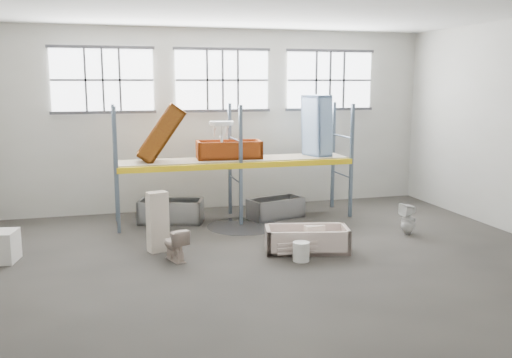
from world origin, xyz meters
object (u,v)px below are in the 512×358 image
object	(u,v)px
toilet_beige	(175,244)
rust_tub_flat	(229,150)
toilet_white	(408,219)
blue_tub_upright	(317,126)
bucket	(301,252)
bathtub_beige	(307,239)
cistern_tall	(158,222)
steel_tub_left	(171,211)
steel_tub_right	(276,208)

from	to	relation	value
toilet_beige	rust_tub_flat	size ratio (longest dim) A/B	0.40
toilet_white	blue_tub_upright	bearing A→B (deg)	-158.70
rust_tub_flat	bucket	xyz separation A→B (m)	(0.59, -3.87, -1.62)
bathtub_beige	rust_tub_flat	size ratio (longest dim) A/B	1.05
bathtub_beige	toilet_beige	distance (m)	2.78
cistern_tall	steel_tub_left	bearing A→B (deg)	59.40
bucket	toilet_beige	bearing A→B (deg)	163.28
bathtub_beige	blue_tub_upright	distance (m)	4.09
cistern_tall	blue_tub_upright	size ratio (longest dim) A/B	0.79
rust_tub_flat	steel_tub_right	bearing A→B (deg)	-13.86
cistern_tall	bucket	size ratio (longest dim) A/B	3.29
bathtub_beige	toilet_beige	bearing A→B (deg)	-169.75
bathtub_beige	toilet_beige	world-z (taller)	toilet_beige
steel_tub_left	blue_tub_upright	bearing A→B (deg)	-1.06
toilet_beige	toilet_white	world-z (taller)	toilet_white
blue_tub_upright	bucket	world-z (taller)	blue_tub_upright
cistern_tall	blue_tub_upright	world-z (taller)	blue_tub_upright
steel_tub_left	bathtub_beige	bearing A→B (deg)	-52.66
rust_tub_flat	cistern_tall	bearing A→B (deg)	-130.96
cistern_tall	toilet_white	distance (m)	5.82
steel_tub_right	rust_tub_flat	size ratio (longest dim) A/B	0.87
steel_tub_left	steel_tub_right	size ratio (longest dim) A/B	1.11
bathtub_beige	bucket	world-z (taller)	bathtub_beige
toilet_white	bucket	size ratio (longest dim) A/B	1.90
rust_tub_flat	blue_tub_upright	size ratio (longest dim) A/B	1.02
bathtub_beige	rust_tub_flat	bearing A→B (deg)	118.87
steel_tub_left	steel_tub_right	bearing A→B (deg)	-5.49
blue_tub_upright	bucket	xyz separation A→B (m)	(-1.80, -3.77, -2.20)
toilet_beige	cistern_tall	xyz separation A→B (m)	(-0.26, 0.71, 0.31)
bathtub_beige	steel_tub_right	distance (m)	2.99
steel_tub_left	blue_tub_upright	distance (m)	4.46
cistern_tall	toilet_beige	bearing A→B (deg)	-86.97
toilet_beige	steel_tub_right	xyz separation A→B (m)	(3.04, 2.85, -0.07)
cistern_tall	bucket	distance (m)	3.09
bathtub_beige	cistern_tall	bearing A→B (deg)	177.50
bathtub_beige	toilet_white	bearing A→B (deg)	25.14
steel_tub_right	bucket	bearing A→B (deg)	-99.56
bucket	rust_tub_flat	bearing A→B (deg)	98.60
cistern_tall	rust_tub_flat	size ratio (longest dim) A/B	0.77
rust_tub_flat	steel_tub_left	bearing A→B (deg)	-178.86
toilet_white	steel_tub_left	size ratio (longest dim) A/B	0.46
steel_tub_left	bucket	world-z (taller)	steel_tub_left
toilet_beige	toilet_white	size ratio (longest dim) A/B	0.90
toilet_beige	steel_tub_left	size ratio (longest dim) A/B	0.42
steel_tub_right	rust_tub_flat	distance (m)	1.98
cistern_tall	bathtub_beige	bearing A→B (deg)	-32.77
bathtub_beige	steel_tub_right	bearing A→B (deg)	98.06
toilet_white	steel_tub_right	world-z (taller)	toilet_white
bucket	toilet_white	bearing A→B (deg)	20.98
bathtub_beige	rust_tub_flat	world-z (taller)	rust_tub_flat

